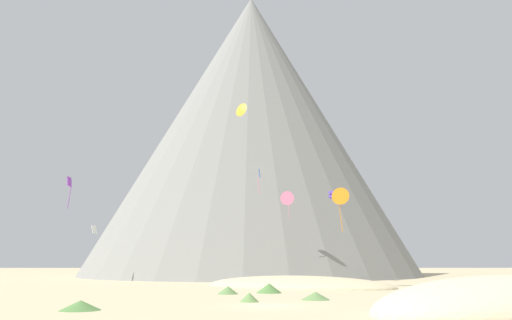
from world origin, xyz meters
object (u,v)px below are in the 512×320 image
Objects in this scene: kite_gold_mid at (241,110)px; kite_violet_low at (69,185)px; bush_far_right at (269,288)px; bush_near_left at (316,296)px; bush_scatter_east at (80,305)px; kite_pink_low at (287,198)px; kite_orange_low at (341,197)px; kite_white_low at (94,229)px; bush_low_patch at (228,290)px; kite_blue_mid at (259,177)px; rock_massif at (250,141)px; bush_far_left at (249,297)px; kite_indigo_low at (333,195)px.

kite_violet_low is at bearing -115.45° from kite_gold_mid.
bush_near_left is (3.42, -8.76, -0.15)m from bush_far_right.
kite_pink_low is (16.19, 44.17, 12.22)m from bush_scatter_east.
kite_violet_low is (-24.52, 12.10, 11.84)m from bush_far_right.
kite_white_low is at bearing -4.85° from kite_orange_low.
bush_far_right is 0.46× the size of kite_orange_low.
bush_low_patch is 0.56× the size of kite_blue_mid.
kite_blue_mid is at bearing 78.89° from kite_pink_low.
kite_orange_low is (11.55, -49.55, -19.07)m from rock_massif.
bush_low_patch is 0.02× the size of rock_massif.
kite_blue_mid reaches higher than bush_far_right.
kite_orange_low reaches higher than kite_white_low.
bush_far_right is 29.67m from kite_pink_low.
kite_white_low is at bearing 121.87° from bush_far_left.
rock_massif is 40.67m from kite_gold_mid.
kite_indigo_low is (13.30, -32.69, -16.66)m from rock_massif.
kite_white_low is (-13.65, 45.45, 7.54)m from bush_scatter_east.
bush_far_right is 9.41m from bush_near_left.
bush_far_right is 67.94m from rock_massif.
bush_low_patch is at bearing -49.35° from kite_gold_mid.
kite_blue_mid reaches higher than kite_indigo_low.
bush_scatter_east is at bearing -125.62° from bush_far_right.
kite_pink_low is at bearing 82.00° from bush_far_right.
bush_far_left is at bearing 96.70° from kite_pink_low.
kite_violet_low is (-22.27, -49.08, -17.61)m from rock_massif.
bush_low_patch reaches higher than bush_far_left.
kite_indigo_low reaches higher than bush_low_patch.
kite_orange_low is at bearing 73.90° from bush_near_left.
kite_orange_low reaches higher than bush_low_patch.
kite_pink_low is (6.02, -34.34, -17.39)m from rock_massif.
kite_indigo_low is at bearing 68.79° from bush_far_right.
rock_massif is at bearing -140.13° from kite_white_low.
bush_far_left is at bearing -99.70° from bush_far_right.
bush_scatter_east is 53.09m from kite_indigo_low.
kite_pink_low reaches higher than bush_far_left.
kite_white_low is (-29.49, 36.88, 7.53)m from bush_near_left.
bush_far_right is 1.68× the size of bush_far_left.
bush_scatter_east is 34.01m from kite_violet_low.
kite_white_low is (-35.37, 16.49, -3.01)m from kite_orange_low.
kite_gold_mid is at bearing 147.88° from kite_white_low.
bush_scatter_east is 84.53m from rock_massif.
kite_violet_low is at bearing 81.17° from kite_white_low.
kite_indigo_low is at bearing -179.48° from kite_violet_low.
bush_low_patch is 10.27m from bush_near_left.
bush_low_patch is at bearing -91.53° from rock_massif.
kite_gold_mid is at bearing 92.68° from bush_far_left.
rock_massif reaches higher than kite_gold_mid.
kite_indigo_low is 0.65× the size of kite_gold_mid.
kite_blue_mid is 28.17m from kite_white_low.
kite_violet_low is (-20.60, 13.68, 11.94)m from bush_low_patch.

